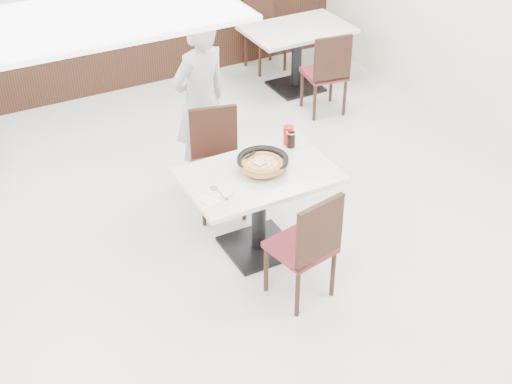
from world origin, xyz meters
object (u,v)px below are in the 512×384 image
main_table (259,212)px  red_cup (288,135)px  chair_far (219,166)px  bg_chair_right_far (265,32)px  cola_glass (291,140)px  bg_table_right (297,58)px  pizza (262,165)px  diner_person (200,102)px  chair_near (301,244)px  pizza_pan (263,163)px  bg_chair_right_near (324,72)px  side_plate (221,191)px

main_table → red_cup: bearing=33.7°
chair_far → bg_chair_right_far: 3.13m
cola_glass → bg_table_right: bearing=57.8°
pizza → main_table: bearing=-170.8°
cola_glass → bg_chair_right_far: (1.38, 2.93, -0.34)m
chair_far → diner_person: diner_person is taller
cola_glass → chair_near: bearing=-115.8°
main_table → pizza_pan: size_ratio=3.43×
chair_near → cola_glass: chair_near is taller
pizza → cola_glass: cola_glass is taller
red_cup → diner_person: bearing=113.8°
cola_glass → bg_chair_right_near: bearing=49.3°
red_cup → bg_chair_right_far: size_ratio=0.17×
diner_person → bg_table_right: diner_person is taller
pizza_pan → bg_chair_right_far: (1.74, 3.11, -0.32)m
chair_far → red_cup: (0.48, -0.35, 0.35)m
cola_glass → bg_table_right: (1.43, 2.27, -0.44)m
bg_chair_right_near → bg_table_right: bearing=95.1°
main_table → chair_near: (0.01, -0.63, 0.10)m
chair_far → diner_person: (0.09, 0.55, 0.35)m
pizza_pan → bg_chair_right_near: size_ratio=0.37×
pizza → cola_glass: 0.46m
bg_chair_right_far → main_table: bearing=59.0°
pizza → bg_table_right: size_ratio=0.30×
main_table → bg_chair_right_near: size_ratio=1.26×
pizza_pan → cola_glass: bearing=25.9°
main_table → bg_chair_right_near: bearing=45.5°
main_table → chair_far: size_ratio=1.26×
pizza_pan → red_cup: 0.44m
chair_near → side_plate: size_ratio=4.77×
bg_table_right → main_table: bearing=-126.6°
main_table → bg_chair_right_far: (1.81, 3.17, 0.10)m
diner_person → pizza: bearing=75.6°
pizza → bg_chair_right_far: size_ratio=0.37×
pizza_pan → bg_chair_right_near: bearing=45.7°
chair_near → cola_glass: 1.02m
chair_far → chair_near: bearing=106.4°
bg_table_right → bg_chair_right_far: 0.68m
red_cup → bg_table_right: red_cup is taller
chair_near → chair_far: 1.28m
cola_glass → pizza_pan: bearing=-154.1°
main_table → chair_far: (-0.05, 0.64, 0.10)m
red_cup → bg_chair_right_near: bg_chair_right_near is taller
cola_glass → bg_chair_right_near: (1.39, 1.62, -0.34)m
red_cup → pizza: bearing=-144.7°
chair_far → bg_table_right: size_ratio=0.79×
chair_near → bg_chair_right_far: same height
side_plate → diner_person: size_ratio=0.12×
main_table → pizza: size_ratio=3.37×
pizza_pan → diner_person: 1.13m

